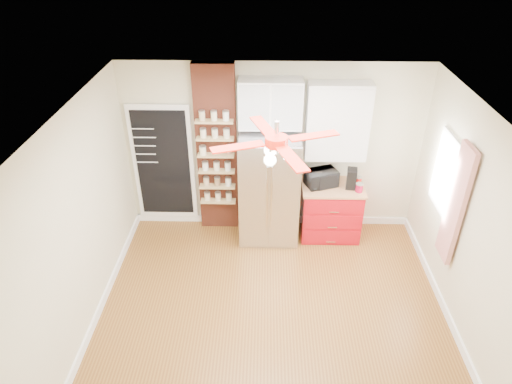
{
  "coord_description": "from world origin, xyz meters",
  "views": [
    {
      "loc": [
        -0.11,
        -4.28,
        4.45
      ],
      "look_at": [
        -0.23,
        0.9,
        1.26
      ],
      "focal_mm": 32.0,
      "sensor_mm": 36.0,
      "label": 1
    }
  ],
  "objects_px": {
    "red_cabinet": "(330,210)",
    "ceiling_fan": "(276,142)",
    "toaster_oven": "(321,178)",
    "coffee_maker": "(351,178)",
    "fridge": "(269,188)",
    "canister_left": "(359,188)",
    "pantry_jar_oats": "(203,151)"
  },
  "relations": [
    {
      "from": "toaster_oven",
      "to": "canister_left",
      "type": "xyz_separation_m",
      "value": [
        0.55,
        -0.17,
        -0.06
      ]
    },
    {
      "from": "red_cabinet",
      "to": "pantry_jar_oats",
      "type": "distance_m",
      "value": 2.19
    },
    {
      "from": "red_cabinet",
      "to": "toaster_oven",
      "type": "xyz_separation_m",
      "value": [
        -0.19,
        0.02,
        0.57
      ]
    },
    {
      "from": "coffee_maker",
      "to": "canister_left",
      "type": "distance_m",
      "value": 0.19
    },
    {
      "from": "fridge",
      "to": "toaster_oven",
      "type": "relative_size",
      "value": 3.85
    },
    {
      "from": "fridge",
      "to": "red_cabinet",
      "type": "xyz_separation_m",
      "value": [
        0.97,
        0.05,
        -0.42
      ]
    },
    {
      "from": "coffee_maker",
      "to": "pantry_jar_oats",
      "type": "relative_size",
      "value": 2.37
    },
    {
      "from": "red_cabinet",
      "to": "toaster_oven",
      "type": "bearing_deg",
      "value": 174.77
    },
    {
      "from": "red_cabinet",
      "to": "toaster_oven",
      "type": "relative_size",
      "value": 2.07
    },
    {
      "from": "canister_left",
      "to": "fridge",
      "type": "bearing_deg",
      "value": 175.59
    },
    {
      "from": "fridge",
      "to": "toaster_oven",
      "type": "xyz_separation_m",
      "value": [
        0.78,
        0.07,
        0.15
      ]
    },
    {
      "from": "canister_left",
      "to": "pantry_jar_oats",
      "type": "distance_m",
      "value": 2.38
    },
    {
      "from": "red_cabinet",
      "to": "canister_left",
      "type": "distance_m",
      "value": 0.64
    },
    {
      "from": "fridge",
      "to": "ceiling_fan",
      "type": "xyz_separation_m",
      "value": [
        0.05,
        -1.63,
        1.55
      ]
    },
    {
      "from": "red_cabinet",
      "to": "coffee_maker",
      "type": "height_order",
      "value": "coffee_maker"
    },
    {
      "from": "fridge",
      "to": "ceiling_fan",
      "type": "height_order",
      "value": "ceiling_fan"
    },
    {
      "from": "ceiling_fan",
      "to": "coffee_maker",
      "type": "bearing_deg",
      "value": 54.49
    },
    {
      "from": "fridge",
      "to": "ceiling_fan",
      "type": "relative_size",
      "value": 1.25
    },
    {
      "from": "red_cabinet",
      "to": "ceiling_fan",
      "type": "distance_m",
      "value": 2.75
    },
    {
      "from": "fridge",
      "to": "toaster_oven",
      "type": "height_order",
      "value": "fridge"
    },
    {
      "from": "toaster_oven",
      "to": "ceiling_fan",
      "type": "bearing_deg",
      "value": -134.27
    },
    {
      "from": "fridge",
      "to": "canister_left",
      "type": "distance_m",
      "value": 1.34
    },
    {
      "from": "red_cabinet",
      "to": "pantry_jar_oats",
      "type": "relative_size",
      "value": 7.31
    },
    {
      "from": "fridge",
      "to": "red_cabinet",
      "type": "relative_size",
      "value": 1.86
    },
    {
      "from": "coffee_maker",
      "to": "toaster_oven",
      "type": "bearing_deg",
      "value": -176.3
    },
    {
      "from": "fridge",
      "to": "toaster_oven",
      "type": "bearing_deg",
      "value": 4.9
    },
    {
      "from": "red_cabinet",
      "to": "ceiling_fan",
      "type": "xyz_separation_m",
      "value": [
        -0.92,
        -1.68,
        1.97
      ]
    },
    {
      "from": "fridge",
      "to": "canister_left",
      "type": "bearing_deg",
      "value": -4.41
    },
    {
      "from": "red_cabinet",
      "to": "toaster_oven",
      "type": "distance_m",
      "value": 0.6
    },
    {
      "from": "toaster_oven",
      "to": "canister_left",
      "type": "distance_m",
      "value": 0.58
    },
    {
      "from": "fridge",
      "to": "canister_left",
      "type": "height_order",
      "value": "fridge"
    },
    {
      "from": "red_cabinet",
      "to": "ceiling_fan",
      "type": "height_order",
      "value": "ceiling_fan"
    }
  ]
}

